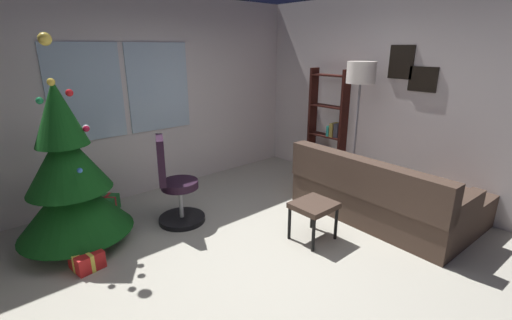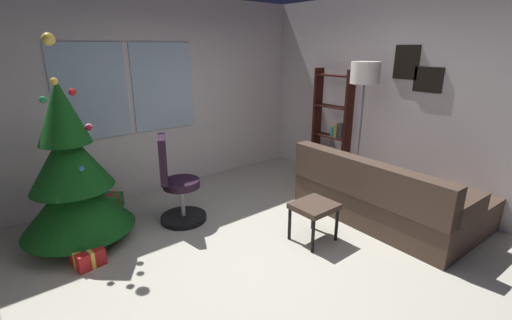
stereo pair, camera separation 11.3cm
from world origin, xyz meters
name	(u,v)px [view 1 (the left image)]	position (x,y,z in m)	size (l,w,h in m)	color
ground_plane	(273,263)	(0.00, 0.00, -0.05)	(4.89, 5.00, 0.10)	#AFAB9C
wall_back_with_windows	(149,97)	(-0.02, 2.55, 1.38)	(4.89, 0.12, 2.74)	silver
wall_right_with_frames	(409,100)	(2.49, 0.00, 1.37)	(0.12, 5.00, 2.74)	silver
couch	(385,198)	(1.63, -0.27, 0.29)	(1.44, 2.12, 0.84)	#433128
footstool	(314,208)	(0.60, 0.00, 0.38)	(0.44, 0.40, 0.44)	#433128
holiday_tree	(69,181)	(-1.39, 1.61, 0.74)	(1.15, 1.15, 2.18)	#4C331E
gift_box_red	(87,260)	(-1.46, 1.09, 0.09)	(0.29, 0.30, 0.18)	red
gift_box_green	(106,204)	(-0.89, 2.22, 0.10)	(0.39, 0.39, 0.21)	#1E722D
office_chair	(175,190)	(-0.34, 1.35, 0.43)	(0.57, 0.56, 1.08)	black
bookshelf	(328,132)	(2.23, 1.11, 0.77)	(0.18, 0.64, 1.74)	black
floor_lamp	(360,82)	(1.98, 0.44, 1.61)	(0.37, 0.37, 1.87)	slate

